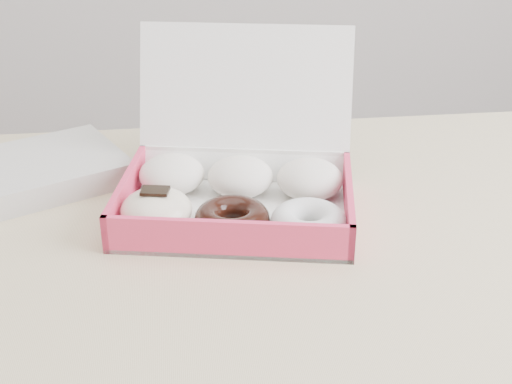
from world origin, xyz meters
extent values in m
cube|color=tan|center=(0.00, 0.00, 0.73)|extent=(1.20, 0.80, 0.04)
cylinder|color=tan|center=(-0.55, 0.35, 0.35)|extent=(0.05, 0.05, 0.71)
cube|color=white|center=(-0.14, 0.06, 0.75)|extent=(0.35, 0.29, 0.01)
cube|color=#EA365E|center=(-0.16, -0.04, 0.78)|extent=(0.31, 0.07, 0.05)
cube|color=white|center=(-0.12, 0.17, 0.78)|extent=(0.31, 0.07, 0.05)
cube|color=#EA365E|center=(-0.29, 0.09, 0.78)|extent=(0.05, 0.23, 0.05)
cube|color=#EA365E|center=(0.01, 0.03, 0.78)|extent=(0.05, 0.23, 0.05)
cube|color=white|center=(-0.11, 0.19, 0.86)|extent=(0.32, 0.14, 0.22)
ellipsoid|color=white|center=(-0.23, 0.14, 0.78)|extent=(0.11, 0.11, 0.05)
ellipsoid|color=white|center=(-0.13, 0.12, 0.78)|extent=(0.11, 0.11, 0.05)
ellipsoid|color=white|center=(-0.03, 0.10, 0.78)|extent=(0.11, 0.11, 0.05)
ellipsoid|color=beige|center=(-0.25, 0.03, 0.78)|extent=(0.11, 0.11, 0.05)
cube|color=black|center=(-0.25, 0.03, 0.81)|extent=(0.04, 0.03, 0.00)
torus|color=black|center=(-0.15, 0.01, 0.77)|extent=(0.12, 0.12, 0.03)
torus|color=white|center=(-0.05, -0.01, 0.77)|extent=(0.12, 0.12, 0.03)
cube|color=silver|center=(-0.42, 0.20, 0.77)|extent=(0.29, 0.27, 0.04)
camera|label=1|loc=(-0.22, -0.79, 1.23)|focal=50.00mm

